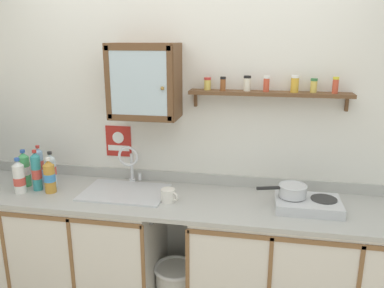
% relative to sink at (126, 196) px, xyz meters
% --- Properties ---
extents(back_wall, '(3.93, 0.07, 2.52)m').
position_rel_sink_xyz_m(back_wall, '(0.39, 0.30, 0.36)').
color(back_wall, silver).
rests_on(back_wall, ground).
extents(lower_cabinet_run, '(1.51, 0.63, 0.91)m').
position_rel_sink_xyz_m(lower_cabinet_run, '(-0.51, -0.03, -0.45)').
color(lower_cabinet_run, black).
rests_on(lower_cabinet_run, ground).
extents(lower_cabinet_run_right, '(1.53, 0.63, 0.91)m').
position_rel_sink_xyz_m(lower_cabinet_run_right, '(1.27, -0.03, -0.45)').
color(lower_cabinet_run_right, black).
rests_on(lower_cabinet_run_right, ground).
extents(countertop, '(3.29, 0.65, 0.03)m').
position_rel_sink_xyz_m(countertop, '(0.39, -0.04, 0.02)').
color(countertop, '#B2B2AD').
rests_on(countertop, lower_cabinet_run).
extents(backsplash, '(3.29, 0.02, 0.08)m').
position_rel_sink_xyz_m(backsplash, '(0.39, 0.26, 0.07)').
color(backsplash, '#B2B2AD').
rests_on(backsplash, countertop).
extents(sink, '(0.58, 0.44, 0.44)m').
position_rel_sink_xyz_m(sink, '(0.00, 0.00, 0.00)').
color(sink, silver).
rests_on(sink, countertop).
extents(hot_plate_stove, '(0.41, 0.29, 0.07)m').
position_rel_sink_xyz_m(hot_plate_stove, '(1.24, -0.05, 0.07)').
color(hot_plate_stove, silver).
rests_on(hot_plate_stove, countertop).
extents(saucepan, '(0.32, 0.18, 0.08)m').
position_rel_sink_xyz_m(saucepan, '(1.14, -0.03, 0.15)').
color(saucepan, silver).
rests_on(saucepan, hot_plate_stove).
extents(bottle_opaque_white_0, '(0.08, 0.08, 0.26)m').
position_rel_sink_xyz_m(bottle_opaque_white_0, '(-0.73, -0.14, 0.15)').
color(bottle_opaque_white_0, white).
rests_on(bottle_opaque_white_0, countertop).
extents(bottle_juice_amber_1, '(0.08, 0.08, 0.26)m').
position_rel_sink_xyz_m(bottle_juice_amber_1, '(-0.52, -0.10, 0.15)').
color(bottle_juice_amber_1, gold).
rests_on(bottle_juice_amber_1, countertop).
extents(bottle_detergent_teal_2, '(0.07, 0.07, 0.30)m').
position_rel_sink_xyz_m(bottle_detergent_teal_2, '(-0.63, -0.07, 0.17)').
color(bottle_detergent_teal_2, teal).
rests_on(bottle_detergent_teal_2, countertop).
extents(bottle_soda_green_3, '(0.08, 0.08, 0.28)m').
position_rel_sink_xyz_m(bottle_soda_green_3, '(-0.76, -0.02, 0.16)').
color(bottle_soda_green_3, '#4CB266').
rests_on(bottle_soda_green_3, countertop).
extents(bottle_water_clear_4, '(0.07, 0.07, 0.27)m').
position_rel_sink_xyz_m(bottle_water_clear_4, '(-0.56, 0.00, 0.16)').
color(bottle_water_clear_4, silver).
rests_on(bottle_water_clear_4, countertop).
extents(bottle_water_blue_5, '(0.06, 0.06, 0.29)m').
position_rel_sink_xyz_m(bottle_water_blue_5, '(-0.70, 0.08, 0.17)').
color(bottle_water_blue_5, '#8CB7E0').
rests_on(bottle_water_blue_5, countertop).
extents(mug, '(0.13, 0.10, 0.09)m').
position_rel_sink_xyz_m(mug, '(0.34, -0.10, 0.08)').
color(mug, white).
rests_on(mug, countertop).
extents(wall_cabinet, '(0.47, 0.30, 0.51)m').
position_rel_sink_xyz_m(wall_cabinet, '(0.13, 0.13, 0.80)').
color(wall_cabinet, brown).
extents(spice_shelf, '(1.08, 0.14, 0.23)m').
position_rel_sink_xyz_m(spice_shelf, '(0.97, 0.20, 0.75)').
color(spice_shelf, brown).
extents(warning_sign, '(0.20, 0.01, 0.24)m').
position_rel_sink_xyz_m(warning_sign, '(-0.14, 0.27, 0.33)').
color(warning_sign, '#B2261E').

